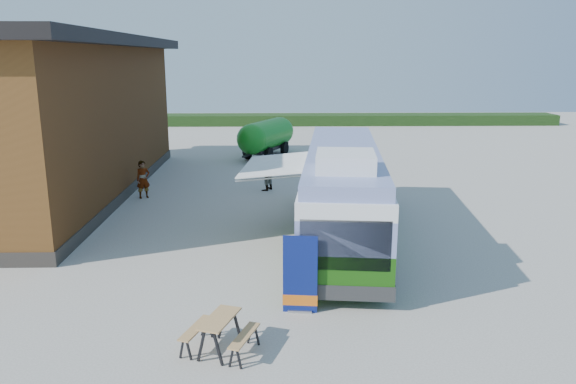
{
  "coord_description": "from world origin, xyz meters",
  "views": [
    {
      "loc": [
        0.54,
        -16.99,
        6.56
      ],
      "look_at": [
        1.03,
        4.23,
        1.4
      ],
      "focal_mm": 35.0,
      "sensor_mm": 36.0,
      "label": 1
    }
  ],
  "objects_px": {
    "banner": "(300,282)",
    "person_a": "(143,179)",
    "bus": "(343,189)",
    "slurry_tanker": "(266,136)",
    "person_b": "(265,173)",
    "picnic_table": "(220,326)"
  },
  "relations": [
    {
      "from": "bus",
      "to": "slurry_tanker",
      "type": "relative_size",
      "value": 2.09
    },
    {
      "from": "person_a",
      "to": "bus",
      "type": "bearing_deg",
      "value": -68.04
    },
    {
      "from": "picnic_table",
      "to": "person_b",
      "type": "xyz_separation_m",
      "value": [
        0.76,
        15.79,
        0.27
      ]
    },
    {
      "from": "banner",
      "to": "person_a",
      "type": "xyz_separation_m",
      "value": [
        -6.87,
        12.4,
        0.03
      ]
    },
    {
      "from": "banner",
      "to": "slurry_tanker",
      "type": "xyz_separation_m",
      "value": [
        -1.21,
        23.52,
        0.54
      ]
    },
    {
      "from": "banner",
      "to": "person_a",
      "type": "bearing_deg",
      "value": 125.05
    },
    {
      "from": "bus",
      "to": "person_a",
      "type": "distance_m",
      "value": 10.73
    },
    {
      "from": "banner",
      "to": "slurry_tanker",
      "type": "bearing_deg",
      "value": 99.01
    },
    {
      "from": "banner",
      "to": "person_b",
      "type": "relative_size",
      "value": 1.18
    },
    {
      "from": "person_a",
      "to": "person_b",
      "type": "height_order",
      "value": "person_a"
    },
    {
      "from": "bus",
      "to": "person_b",
      "type": "xyz_separation_m",
      "value": [
        -2.95,
        7.65,
        -0.96
      ]
    },
    {
      "from": "bus",
      "to": "person_b",
      "type": "relative_size",
      "value": 7.19
    },
    {
      "from": "person_a",
      "to": "slurry_tanker",
      "type": "distance_m",
      "value": 12.49
    },
    {
      "from": "person_a",
      "to": "banner",
      "type": "bearing_deg",
      "value": -93.36
    },
    {
      "from": "person_b",
      "to": "person_a",
      "type": "bearing_deg",
      "value": -42.05
    },
    {
      "from": "person_b",
      "to": "banner",
      "type": "bearing_deg",
      "value": 38.79
    },
    {
      "from": "bus",
      "to": "slurry_tanker",
      "type": "distance_m",
      "value": 17.63
    },
    {
      "from": "bus",
      "to": "person_b",
      "type": "distance_m",
      "value": 8.25
    },
    {
      "from": "picnic_table",
      "to": "person_a",
      "type": "height_order",
      "value": "person_a"
    },
    {
      "from": "banner",
      "to": "bus",
      "type": "bearing_deg",
      "value": 79.7
    },
    {
      "from": "picnic_table",
      "to": "person_a",
      "type": "distance_m",
      "value": 15.21
    },
    {
      "from": "person_a",
      "to": "picnic_table",
      "type": "bearing_deg",
      "value": -103.28
    }
  ]
}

